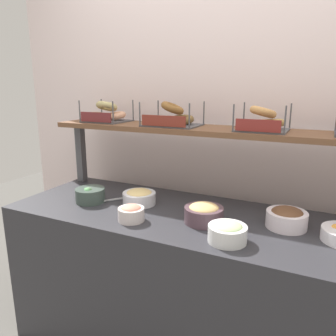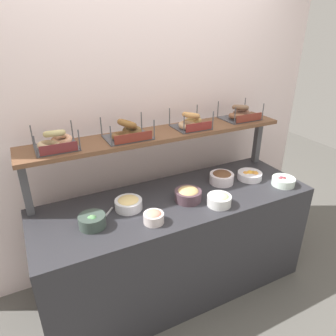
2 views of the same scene
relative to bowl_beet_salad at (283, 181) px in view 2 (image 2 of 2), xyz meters
The scene contains 19 objects.
ground_plane 1.24m from the bowl_beet_salad, 167.43° to the left, with size 8.00×8.00×0.00m, color #595651.
back_wall 1.18m from the bowl_beet_salad, 139.13° to the left, with size 3.26×0.06×2.40m, color white.
deli_counter 0.99m from the bowl_beet_salad, 167.43° to the left, with size 2.06×0.70×0.85m, color #2D2D33.
shelf_riser_left 1.89m from the bowl_beet_salad, 165.84° to the left, with size 0.05×0.05×0.40m, color #4C4C51.
shelf_riser_right 0.50m from the bowl_beet_salad, 76.03° to the left, with size 0.05×0.05×0.40m, color #4C4C51.
upper_shelf 1.05m from the bowl_beet_salad, 151.71° to the left, with size 2.02×0.32×0.03m, color brown.
bowl_beet_salad is the anchor object (origin of this frame).
bowl_veggie_mix 1.50m from the bowl_beet_salad, behind, with size 0.17×0.17×0.09m.
bowl_egg_salad 1.24m from the bowl_beet_salad, 169.62° to the left, with size 0.19×0.19×0.09m.
bowl_hummus 0.80m from the bowl_beet_salad, behind, with size 0.19×0.19×0.10m.
bowl_fruit_salad 0.26m from the bowl_beet_salad, 129.33° to the left, with size 0.20×0.20×0.08m.
bowl_scallion_spread 0.63m from the bowl_beet_salad, behind, with size 0.17×0.17×0.09m.
bowl_lox_spread 1.13m from the bowl_beet_salad, behind, with size 0.13×0.13×0.09m.
bowl_chocolate_spread 0.48m from the bowl_beet_salad, 149.02° to the left, with size 0.19×0.19×0.10m.
serving_spoon_near_plate 1.41m from the bowl_beet_salad, behind, with size 0.13×0.14×0.01m.
bagel_basket_plain 1.72m from the bowl_beet_salad, 163.67° to the left, with size 0.27×0.26×0.14m.
bagel_basket_cinnamon_raisin 1.28m from the bowl_beet_salad, 158.11° to the left, with size 0.32×0.24×0.15m.
bagel_basket_sesame 0.87m from the bowl_beet_salad, 142.75° to the left, with size 0.28×0.26×0.14m.
bagel_basket_poppy 0.66m from the bowl_beet_salad, 102.43° to the left, with size 0.30×0.25×0.14m.
Camera 2 is at (-0.93, -1.71, 2.02)m, focal length 32.97 mm.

